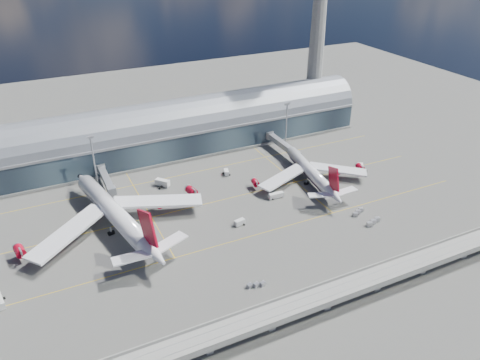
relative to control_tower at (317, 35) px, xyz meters
name	(u,v)px	position (x,y,z in m)	size (l,w,h in m)	color
ground	(248,221)	(-85.00, -83.00, -51.64)	(500.00, 500.00, 0.00)	#474744
taxi_lines	(226,196)	(-85.00, -60.89, -51.63)	(200.00, 80.12, 0.01)	gold
terminal	(183,130)	(-85.00, -5.01, -40.30)	(200.00, 30.00, 28.00)	#1F2934
control_tower	(317,35)	(0.00, 0.00, 0.00)	(19.00, 19.00, 103.00)	gray
guideway	(327,295)	(-85.00, -138.00, -46.34)	(220.00, 8.50, 7.20)	gray
floodlight_mast_left	(94,161)	(-135.00, -28.00, -38.00)	(3.00, 0.70, 25.70)	gray
floodlight_mast_right	(286,125)	(-35.00, -28.00, -38.00)	(3.00, 0.70, 25.70)	gray
airliner_left	(116,214)	(-134.48, -65.61, -44.71)	(75.20, 79.18, 24.24)	white
airliner_right	(311,172)	(-43.58, -65.63, -46.75)	(56.67, 59.28, 18.84)	white
jet_bridge_left	(105,178)	(-131.48, -29.88, -46.46)	(4.40, 28.00, 7.25)	gray
jet_bridge_right	(281,144)	(-39.84, -31.82, -46.46)	(4.40, 32.00, 7.25)	gray
service_truck_0	(0,301)	(-177.93, -91.71, -50.21)	(3.30, 6.96, 2.77)	silver
service_truck_1	(240,222)	(-89.48, -84.11, -50.38)	(4.59, 2.78, 2.49)	silver
service_truck_2	(276,195)	(-65.65, -71.85, -50.34)	(6.92, 2.32, 2.49)	silver
service_truck_3	(360,168)	(-15.37, -67.14, -50.02)	(5.93, 6.76, 3.17)	silver
service_truck_4	(226,172)	(-76.43, -42.12, -50.39)	(3.06, 4.63, 2.47)	silver
service_truck_5	(163,183)	(-107.73, -39.51, -49.97)	(6.30, 6.81, 3.25)	silver
cargo_train_0	(256,285)	(-100.32, -119.58, -50.87)	(6.74, 2.89, 1.48)	gray
cargo_train_1	(373,222)	(-40.12, -106.77, -50.73)	(7.92, 3.71, 1.74)	gray
cargo_train_2	(358,212)	(-40.94, -98.05, -50.81)	(7.06, 4.28, 1.58)	gray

